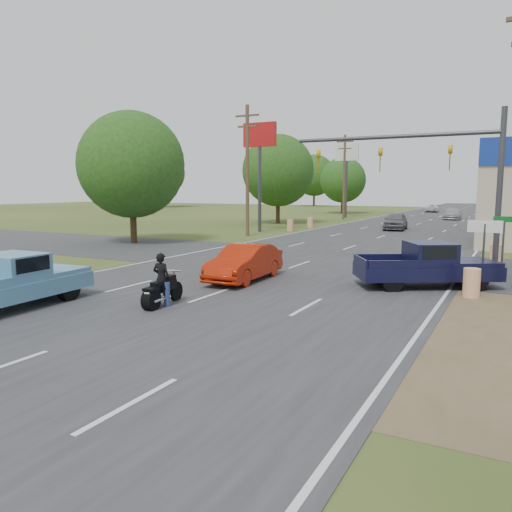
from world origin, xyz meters
The scene contains 26 objects.
main_road centered at (0.00, 40.00, 0.01)m, with size 15.00×180.00×0.02m, color #2D2D30.
cross_road centered at (0.00, 18.00, 0.01)m, with size 120.00×10.00×0.02m, color #2D2D30.
utility_pole_5 centered at (-9.50, 28.00, 5.32)m, with size 2.00×0.28×10.00m.
utility_pole_6 centered at (-9.50, 52.00, 5.32)m, with size 2.00×0.28×10.00m.
tree_0 centered at (-14.00, 20.00, 5.26)m, with size 7.14×7.14×8.84m.
tree_1 centered at (-13.50, 42.00, 5.57)m, with size 7.56×7.56×9.36m.
tree_2 centered at (-14.20, 66.00, 4.95)m, with size 6.72×6.72×8.32m.
tree_4 centered at (-55.00, 75.00, 6.82)m, with size 9.24×9.24×11.44m.
tree_6 centered at (-30.00, 95.00, 6.51)m, with size 8.82×8.82×10.92m.
barrel_0 centered at (8.00, 12.00, 0.50)m, with size 0.56×0.56×1.00m, color orange.
barrel_1 centered at (8.40, 20.50, 0.50)m, with size 0.56×0.56×1.00m, color orange.
barrel_2 centered at (-8.50, 34.00, 0.50)m, with size 0.56×0.56×1.00m, color orange.
barrel_3 centered at (-8.20, 38.00, 0.50)m, with size 0.56×0.56×1.00m, color orange.
pole_sign_left_near centered at (-10.50, 32.00, 7.17)m, with size 3.00×0.35×9.20m.
pole_sign_left_far centered at (-10.50, 56.00, 7.17)m, with size 3.00×0.35×9.20m.
lane_sign centered at (8.20, 14.00, 1.90)m, with size 1.20×0.08×2.52m.
street_name_sign centered at (8.80, 15.50, 1.61)m, with size 0.80×0.08×2.61m.
signal_mast centered at (5.82, 17.00, 4.80)m, with size 9.12×0.40×7.00m.
red_convertible centered at (-0.35, 11.10, 0.72)m, with size 1.52×4.36×1.44m, color #AE1F08.
motorcycle centered at (-0.50, 5.98, 0.47)m, with size 0.64×2.09×1.06m.
rider centered at (-0.50, 6.03, 0.80)m, with size 0.58×0.38×1.60m, color black.
blue_pickup centered at (-4.47, 3.78, 0.85)m, with size 2.24×5.19×1.69m.
navy_pickup centered at (6.43, 13.21, 0.86)m, with size 5.41×4.29×1.70m.
distant_car_grey centered at (-0.50, 39.26, 0.78)m, with size 1.85×4.60×1.57m, color slate.
distant_car_silver centered at (2.16, 57.96, 0.70)m, with size 1.97×4.85×1.41m, color #AAAAAE.
distant_car_white centered at (-3.00, 76.65, 0.62)m, with size 2.04×4.43×1.23m, color white.
Camera 1 is at (9.29, -6.17, 3.68)m, focal length 35.00 mm.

